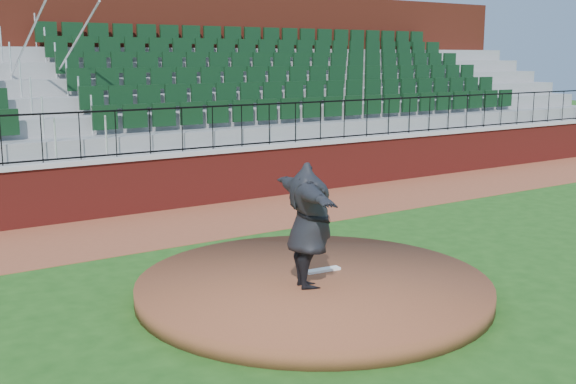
# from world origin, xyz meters

# --- Properties ---
(ground) EXTENTS (90.00, 90.00, 0.00)m
(ground) POSITION_xyz_m (0.00, 0.00, 0.00)
(ground) COLOR #1E4D16
(ground) RESTS_ON ground
(warning_track) EXTENTS (34.00, 3.20, 0.01)m
(warning_track) POSITION_xyz_m (0.00, 5.40, 0.01)
(warning_track) COLOR brown
(warning_track) RESTS_ON ground
(field_wall) EXTENTS (34.00, 0.35, 1.20)m
(field_wall) POSITION_xyz_m (0.00, 7.00, 0.60)
(field_wall) COLOR maroon
(field_wall) RESTS_ON ground
(wall_cap) EXTENTS (34.00, 0.45, 0.10)m
(wall_cap) POSITION_xyz_m (0.00, 7.00, 1.25)
(wall_cap) COLOR #B7B7B7
(wall_cap) RESTS_ON field_wall
(wall_railing) EXTENTS (34.00, 0.05, 1.00)m
(wall_railing) POSITION_xyz_m (0.00, 7.00, 1.80)
(wall_railing) COLOR black
(wall_railing) RESTS_ON wall_cap
(seating_stands) EXTENTS (34.00, 5.10, 4.60)m
(seating_stands) POSITION_xyz_m (0.00, 9.72, 2.30)
(seating_stands) COLOR gray
(seating_stands) RESTS_ON ground
(concourse_wall) EXTENTS (34.00, 0.50, 5.50)m
(concourse_wall) POSITION_xyz_m (0.00, 12.52, 2.75)
(concourse_wall) COLOR maroon
(concourse_wall) RESTS_ON ground
(pitchers_mound) EXTENTS (5.16, 5.16, 0.25)m
(pitchers_mound) POSITION_xyz_m (-0.42, 0.22, 0.12)
(pitchers_mound) COLOR brown
(pitchers_mound) RESTS_ON ground
(pitching_rubber) EXTENTS (0.57, 0.21, 0.04)m
(pitching_rubber) POSITION_xyz_m (-0.07, 0.46, 0.27)
(pitching_rubber) COLOR white
(pitching_rubber) RESTS_ON pitchers_mound
(pitcher) EXTENTS (1.21, 2.27, 1.78)m
(pitcher) POSITION_xyz_m (-0.69, -0.03, 1.14)
(pitcher) COLOR black
(pitcher) RESTS_ON pitchers_mound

